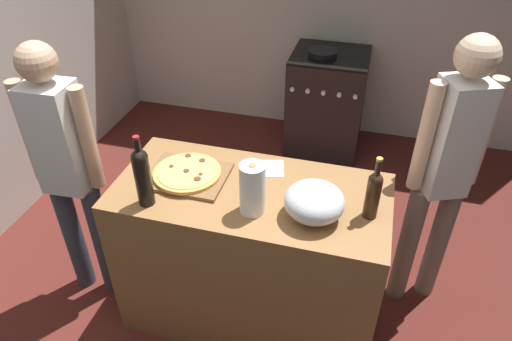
{
  "coord_description": "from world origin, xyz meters",
  "views": [
    {
      "loc": [
        0.58,
        -1.12,
        2.33
      ],
      "look_at": [
        0.07,
        0.71,
        0.97
      ],
      "focal_mm": 32.59,
      "sensor_mm": 36.0,
      "label": 1
    }
  ],
  "objects_px": {
    "pizza": "(187,172)",
    "person_in_red": "(445,168)",
    "stove": "(326,102)",
    "person_in_stripes": "(67,166)",
    "mixing_bowl": "(314,202)",
    "paper_towel_roll": "(252,189)",
    "wine_bottle_clear": "(142,175)",
    "wine_bottle_amber": "(373,193)"
  },
  "relations": [
    {
      "from": "pizza",
      "to": "person_in_red",
      "type": "xyz_separation_m",
      "value": [
        1.26,
        0.39,
        0.0
      ]
    },
    {
      "from": "stove",
      "to": "person_in_stripes",
      "type": "relative_size",
      "value": 0.58
    },
    {
      "from": "mixing_bowl",
      "to": "stove",
      "type": "bearing_deg",
      "value": 95.57
    },
    {
      "from": "paper_towel_roll",
      "to": "stove",
      "type": "bearing_deg",
      "value": 87.93
    },
    {
      "from": "paper_towel_roll",
      "to": "pizza",
      "type": "bearing_deg",
      "value": 157.77
    },
    {
      "from": "wine_bottle_clear",
      "to": "wine_bottle_amber",
      "type": "xyz_separation_m",
      "value": [
        1.02,
        0.19,
        -0.03
      ]
    },
    {
      "from": "mixing_bowl",
      "to": "paper_towel_roll",
      "type": "bearing_deg",
      "value": -173.08
    },
    {
      "from": "person_in_red",
      "to": "wine_bottle_clear",
      "type": "bearing_deg",
      "value": -155.44
    },
    {
      "from": "pizza",
      "to": "person_in_red",
      "type": "bearing_deg",
      "value": 17.09
    },
    {
      "from": "wine_bottle_amber",
      "to": "stove",
      "type": "xyz_separation_m",
      "value": [
        -0.45,
        2.01,
        -0.61
      ]
    },
    {
      "from": "mixing_bowl",
      "to": "paper_towel_roll",
      "type": "xyz_separation_m",
      "value": [
        -0.28,
        -0.03,
        0.04
      ]
    },
    {
      "from": "pizza",
      "to": "wine_bottle_amber",
      "type": "distance_m",
      "value": 0.92
    },
    {
      "from": "pizza",
      "to": "person_in_stripes",
      "type": "xyz_separation_m",
      "value": [
        -0.65,
        -0.08,
        -0.03
      ]
    },
    {
      "from": "person_in_red",
      "to": "stove",
      "type": "bearing_deg",
      "value": 116.97
    },
    {
      "from": "mixing_bowl",
      "to": "pizza",
      "type": "bearing_deg",
      "value": 169.39
    },
    {
      "from": "paper_towel_roll",
      "to": "stove",
      "type": "xyz_separation_m",
      "value": [
        0.08,
        2.11,
        -0.6
      ]
    },
    {
      "from": "wine_bottle_clear",
      "to": "person_in_stripes",
      "type": "relative_size",
      "value": 0.23
    },
    {
      "from": "wine_bottle_clear",
      "to": "person_in_red",
      "type": "relative_size",
      "value": 0.22
    },
    {
      "from": "paper_towel_roll",
      "to": "person_in_stripes",
      "type": "relative_size",
      "value": 0.16
    },
    {
      "from": "pizza",
      "to": "mixing_bowl",
      "type": "bearing_deg",
      "value": -10.61
    },
    {
      "from": "wine_bottle_amber",
      "to": "stove",
      "type": "height_order",
      "value": "wine_bottle_amber"
    },
    {
      "from": "stove",
      "to": "person_in_stripes",
      "type": "distance_m",
      "value": 2.37
    },
    {
      "from": "pizza",
      "to": "person_in_stripes",
      "type": "height_order",
      "value": "person_in_stripes"
    },
    {
      "from": "stove",
      "to": "wine_bottle_clear",
      "type": "bearing_deg",
      "value": -104.69
    },
    {
      "from": "paper_towel_roll",
      "to": "stove",
      "type": "height_order",
      "value": "paper_towel_roll"
    },
    {
      "from": "paper_towel_roll",
      "to": "wine_bottle_clear",
      "type": "distance_m",
      "value": 0.51
    },
    {
      "from": "wine_bottle_amber",
      "to": "paper_towel_roll",
      "type": "bearing_deg",
      "value": -168.57
    },
    {
      "from": "wine_bottle_clear",
      "to": "person_in_stripes",
      "type": "xyz_separation_m",
      "value": [
        -0.55,
        0.16,
        -0.16
      ]
    },
    {
      "from": "mixing_bowl",
      "to": "paper_towel_roll",
      "type": "relative_size",
      "value": 1.07
    },
    {
      "from": "wine_bottle_amber",
      "to": "stove",
      "type": "relative_size",
      "value": 0.35
    },
    {
      "from": "paper_towel_roll",
      "to": "person_in_stripes",
      "type": "height_order",
      "value": "person_in_stripes"
    },
    {
      "from": "paper_towel_roll",
      "to": "wine_bottle_amber",
      "type": "height_order",
      "value": "wine_bottle_amber"
    },
    {
      "from": "pizza",
      "to": "wine_bottle_amber",
      "type": "relative_size",
      "value": 1.08
    },
    {
      "from": "mixing_bowl",
      "to": "paper_towel_roll",
      "type": "distance_m",
      "value": 0.28
    },
    {
      "from": "mixing_bowl",
      "to": "wine_bottle_amber",
      "type": "xyz_separation_m",
      "value": [
        0.25,
        0.07,
        0.05
      ]
    },
    {
      "from": "paper_towel_roll",
      "to": "stove",
      "type": "distance_m",
      "value": 2.2
    },
    {
      "from": "paper_towel_roll",
      "to": "wine_bottle_clear",
      "type": "xyz_separation_m",
      "value": [
        -0.5,
        -0.08,
        0.04
      ]
    },
    {
      "from": "stove",
      "to": "wine_bottle_amber",
      "type": "bearing_deg",
      "value": -77.34
    },
    {
      "from": "pizza",
      "to": "wine_bottle_clear",
      "type": "bearing_deg",
      "value": -114.53
    },
    {
      "from": "paper_towel_roll",
      "to": "wine_bottle_amber",
      "type": "xyz_separation_m",
      "value": [
        0.53,
        0.11,
        0.01
      ]
    },
    {
      "from": "person_in_red",
      "to": "paper_towel_roll",
      "type": "bearing_deg",
      "value": -147.91
    },
    {
      "from": "wine_bottle_amber",
      "to": "person_in_red",
      "type": "relative_size",
      "value": 0.19
    }
  ]
}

